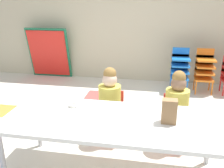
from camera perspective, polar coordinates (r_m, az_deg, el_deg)
The scene contains 12 objects.
ground_plane at distance 3.24m, azimuth -0.89°, elevation -11.99°, with size 6.56×4.88×0.02m.
back_wall at distance 5.20m, azimuth 4.42°, elevation 15.19°, with size 6.56×0.10×2.63m, color beige.
craft_table at distance 2.32m, azimuth 0.29°, elevation -8.99°, with size 2.04×0.82×0.62m.
seated_child_near_camera at distance 2.92m, azimuth -0.49°, elevation -3.21°, with size 0.33×0.33×0.92m.
seated_child_middle_seat at distance 2.89m, azimuth 14.60°, elevation -4.13°, with size 0.32×0.31×0.92m.
kid_chair_blue_stack at distance 4.78m, azimuth 15.30°, elevation 3.79°, with size 0.32×0.30×0.80m.
kid_chair_orange_stack at distance 4.84m, azimuth 20.42°, elevation 3.44°, with size 0.32×0.30×0.80m.
folded_activity_table at distance 5.58m, azimuth -14.23°, elevation 6.86°, with size 0.90×0.29×1.09m.
paper_bag_brown at distance 2.24m, azimuth 12.96°, elevation -6.12°, with size 0.13×0.09×0.22m, color #9E754C.
paper_plate_near_edge at distance 2.57m, azimuth -8.88°, elevation -5.14°, with size 0.18×0.18×0.01m, color white.
paper_plate_center_table at distance 2.29m, azimuth 5.92°, elevation -8.15°, with size 0.18×0.18×0.01m, color white.
donut_powdered_on_plate at distance 2.56m, azimuth -8.90°, elevation -4.73°, with size 0.11×0.11×0.03m, color white.
Camera 1 is at (0.54, -2.72, 1.66)m, focal length 39.93 mm.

